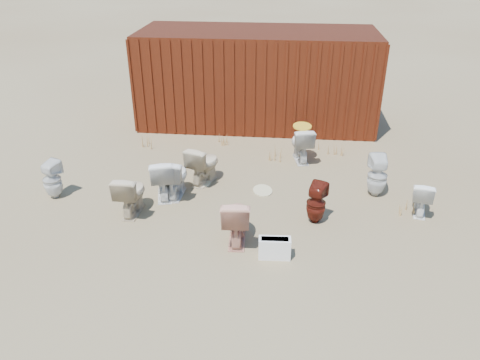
# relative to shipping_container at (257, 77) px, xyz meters

# --- Properties ---
(ground) EXTENTS (100.00, 100.00, 0.00)m
(ground) POSITION_rel_shipping_container_xyz_m (0.00, -5.20, -1.20)
(ground) COLOR brown
(ground) RESTS_ON ground
(shipping_container) EXTENTS (6.00, 2.40, 2.40)m
(shipping_container) POSITION_rel_shipping_container_xyz_m (0.00, 0.00, 0.00)
(shipping_container) COLOR #43170B
(shipping_container) RESTS_ON ground
(toilet_front_a) EXTENTS (0.64, 0.89, 0.82)m
(toilet_front_a) POSITION_rel_shipping_container_xyz_m (-1.50, -4.38, -0.79)
(toilet_front_a) COLOR white
(toilet_front_a) RESTS_ON ground
(toilet_front_pink) EXTENTS (0.51, 0.84, 0.84)m
(toilet_front_pink) POSITION_rel_shipping_container_xyz_m (0.05, -5.71, -0.78)
(toilet_front_pink) COLOR tan
(toilet_front_pink) RESTS_ON ground
(toilet_front_c) EXTENTS (0.48, 0.80, 0.80)m
(toilet_front_c) POSITION_rel_shipping_container_xyz_m (-1.29, -4.30, -0.80)
(toilet_front_c) COLOR silver
(toilet_front_c) RESTS_ON ground
(toilet_front_maroon) EXTENTS (0.44, 0.45, 0.75)m
(toilet_front_maroon) POSITION_rel_shipping_container_xyz_m (1.37, -5.00, -0.83)
(toilet_front_maroon) COLOR #55180E
(toilet_front_maroon) RESTS_ON ground
(toilet_front_e) EXTENTS (0.49, 0.71, 0.66)m
(toilet_front_e) POSITION_rel_shipping_container_xyz_m (3.28, -4.51, -0.87)
(toilet_front_e) COLOR white
(toilet_front_e) RESTS_ON ground
(toilet_back_a) EXTENTS (0.45, 0.45, 0.76)m
(toilet_back_a) POSITION_rel_shipping_container_xyz_m (-3.60, -4.61, -0.82)
(toilet_back_a) COLOR white
(toilet_back_a) RESTS_ON ground
(toilet_back_beige_left) EXTENTS (0.48, 0.79, 0.79)m
(toilet_back_beige_left) POSITION_rel_shipping_container_xyz_m (-1.93, -5.02, -0.80)
(toilet_back_beige_left) COLOR #C7B492
(toilet_back_beige_left) RESTS_ON ground
(toilet_back_beige_right) EXTENTS (0.73, 0.91, 0.81)m
(toilet_back_beige_right) POSITION_rel_shipping_container_xyz_m (-0.83, -3.71, -0.79)
(toilet_back_beige_right) COLOR beige
(toilet_back_beige_right) RESTS_ON ground
(toilet_back_yellowlid) EXTENTS (0.60, 0.86, 0.80)m
(toilet_back_yellowlid) POSITION_rel_shipping_container_xyz_m (1.15, -2.45, -0.80)
(toilet_back_yellowlid) COLOR silver
(toilet_back_yellowlid) RESTS_ON ground
(toilet_back_e) EXTENTS (0.40, 0.41, 0.83)m
(toilet_back_e) POSITION_rel_shipping_container_xyz_m (2.58, -3.91, -0.78)
(toilet_back_e) COLOR white
(toilet_back_e) RESTS_ON ground
(yellow_lid) EXTENTS (0.41, 0.51, 0.02)m
(yellow_lid) POSITION_rel_shipping_container_xyz_m (1.15, -2.45, -0.38)
(yellow_lid) COLOR gold
(yellow_lid) RESTS_ON toilet_back_yellowlid
(loose_tank) EXTENTS (0.51, 0.22, 0.35)m
(loose_tank) POSITION_rel_shipping_container_xyz_m (0.69, -6.12, -1.02)
(loose_tank) COLOR white
(loose_tank) RESTS_ON ground
(loose_lid_near) EXTENTS (0.48, 0.56, 0.02)m
(loose_lid_near) POSITION_rel_shipping_container_xyz_m (0.39, -3.98, -1.19)
(loose_lid_near) COLOR beige
(loose_lid_near) RESTS_ON ground
(loose_lid_far) EXTENTS (0.37, 0.48, 0.02)m
(loose_lid_far) POSITION_rel_shipping_container_xyz_m (-0.88, -3.75, -1.19)
(loose_lid_far) COLOR beige
(loose_lid_far) RESTS_ON ground
(weed_clump_a) EXTENTS (0.36, 0.36, 0.31)m
(weed_clump_a) POSITION_rel_shipping_container_xyz_m (-2.46, -2.04, -1.04)
(weed_clump_a) COLOR #A77E43
(weed_clump_a) RESTS_ON ground
(weed_clump_b) EXTENTS (0.32, 0.32, 0.28)m
(weed_clump_b) POSITION_rel_shipping_container_xyz_m (0.57, -2.44, -1.06)
(weed_clump_b) COLOR #A77E43
(weed_clump_b) RESTS_ON ground
(weed_clump_c) EXTENTS (0.36, 0.36, 0.37)m
(weed_clump_c) POSITION_rel_shipping_container_xyz_m (1.96, -2.07, -1.02)
(weed_clump_c) COLOR #A77E43
(weed_clump_c) RESTS_ON ground
(weed_clump_d) EXTENTS (0.30, 0.30, 0.24)m
(weed_clump_d) POSITION_rel_shipping_container_xyz_m (-0.71, -1.70, -1.08)
(weed_clump_d) COLOR #A77E43
(weed_clump_d) RESTS_ON ground
(weed_clump_e) EXTENTS (0.34, 0.34, 0.26)m
(weed_clump_e) POSITION_rel_shipping_container_xyz_m (1.42, -1.70, -1.07)
(weed_clump_e) COLOR #A77E43
(weed_clump_e) RESTS_ON ground
(weed_clump_f) EXTENTS (0.28, 0.28, 0.22)m
(weed_clump_f) POSITION_rel_shipping_container_xyz_m (3.04, -4.57, -1.09)
(weed_clump_f) COLOR #A77E43
(weed_clump_f) RESTS_ON ground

